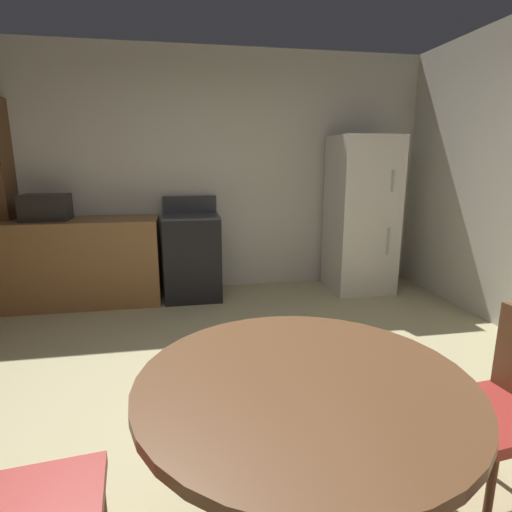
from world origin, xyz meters
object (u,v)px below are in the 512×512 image
at_px(refrigerator, 361,215).
at_px(chair_west, 6,505).
at_px(oven_range, 192,256).
at_px(chair_east, 510,402).
at_px(dining_table, 303,419).
at_px(microwave, 46,207).

distance_m(refrigerator, chair_west, 4.18).
relative_size(refrigerator, chair_west, 2.02).
relative_size(oven_range, chair_east, 1.26).
relative_size(refrigerator, chair_east, 2.02).
xyz_separation_m(refrigerator, chair_east, (-0.70, -3.07, -0.38)).
distance_m(oven_range, refrigerator, 1.98).
height_order(refrigerator, dining_table, refrigerator).
bearing_deg(chair_west, refrigerator, 45.55).
xyz_separation_m(microwave, dining_table, (1.74, -3.22, -0.43)).
xyz_separation_m(microwave, chair_east, (2.67, -3.12, -0.53)).
bearing_deg(chair_east, dining_table, 0.00).
xyz_separation_m(refrigerator, dining_table, (-1.64, -3.17, -0.28)).
bearing_deg(oven_range, chair_west, -100.90).
xyz_separation_m(microwave, chair_west, (0.80, -3.32, -0.53)).
distance_m(refrigerator, microwave, 3.38).
bearing_deg(microwave, refrigerator, -0.85).
xyz_separation_m(chair_east, chair_west, (-1.87, -0.20, 0.00)).
bearing_deg(microwave, chair_east, -49.42).
relative_size(refrigerator, microwave, 4.00).
xyz_separation_m(oven_range, chair_east, (1.23, -3.12, 0.03)).
bearing_deg(chair_east, microwave, -55.33).
relative_size(oven_range, microwave, 2.50).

